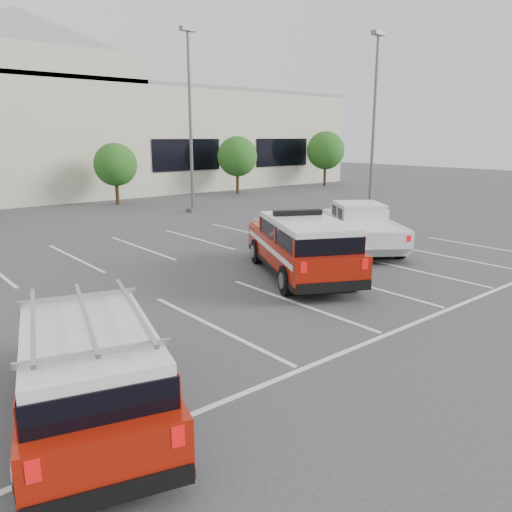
% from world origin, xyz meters
% --- Properties ---
extents(ground, '(120.00, 120.00, 0.00)m').
position_xyz_m(ground, '(0.00, 0.00, 0.00)').
color(ground, '#37373A').
rests_on(ground, ground).
extents(stall_markings, '(23.00, 15.00, 0.01)m').
position_xyz_m(stall_markings, '(0.00, 4.50, 0.01)').
color(stall_markings, silver).
rests_on(stall_markings, ground).
extents(tree_mid_right, '(2.77, 2.77, 3.99)m').
position_xyz_m(tree_mid_right, '(5.09, 22.05, 2.50)').
color(tree_mid_right, '#3F2B19').
rests_on(tree_mid_right, ground).
extents(tree_right, '(3.07, 3.07, 4.42)m').
position_xyz_m(tree_right, '(15.09, 22.05, 2.77)').
color(tree_right, '#3F2B19').
rests_on(tree_right, ground).
extents(tree_far_right, '(3.37, 3.37, 4.85)m').
position_xyz_m(tree_far_right, '(25.09, 22.05, 3.04)').
color(tree_far_right, '#3F2B19').
rests_on(tree_far_right, ground).
extents(light_pole_mid, '(0.90, 0.60, 10.24)m').
position_xyz_m(light_pole_mid, '(7.00, 16.00, 5.19)').
color(light_pole_mid, '#59595E').
rests_on(light_pole_mid, ground).
extents(light_pole_right, '(0.90, 0.60, 10.24)m').
position_xyz_m(light_pole_right, '(16.00, 10.00, 5.19)').
color(light_pole_right, '#59595E').
rests_on(light_pole_right, ground).
extents(fire_chief_suv, '(4.58, 6.21, 2.07)m').
position_xyz_m(fire_chief_suv, '(1.97, 1.85, 0.85)').
color(fire_chief_suv, maroon).
rests_on(fire_chief_suv, ground).
extents(white_pickup, '(4.88, 5.81, 1.75)m').
position_xyz_m(white_pickup, '(6.83, 3.34, 0.70)').
color(white_pickup, silver).
rests_on(white_pickup, ground).
extents(ladder_suv, '(3.23, 5.28, 1.95)m').
position_xyz_m(ladder_suv, '(-6.49, -2.03, 0.78)').
color(ladder_suv, maroon).
rests_on(ladder_suv, ground).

